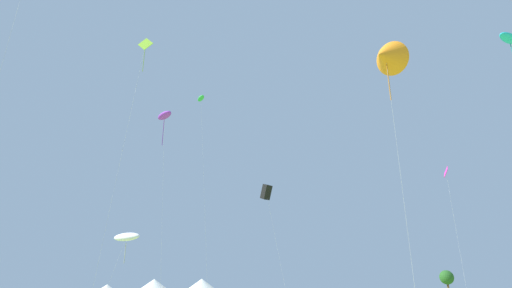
{
  "coord_description": "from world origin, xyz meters",
  "views": [
    {
      "loc": [
        -6.8,
        -3.37,
        2.16
      ],
      "look_at": [
        0.0,
        32.0,
        14.93
      ],
      "focal_mm": 28.25,
      "sensor_mm": 36.0,
      "label": 1
    }
  ],
  "objects_px": {
    "kite_orange_delta": "(386,57)",
    "kite_lime_diamond": "(144,51)",
    "kite_green_parafoil": "(201,99)",
    "kite_cyan_parafoil": "(509,39)",
    "kite_white_parafoil": "(127,237)",
    "kite_magenta_diamond": "(446,175)",
    "tree_distant_left": "(447,278)",
    "kite_black_box": "(266,192)",
    "kite_purple_parafoil": "(164,116)"
  },
  "relations": [
    {
      "from": "kite_purple_parafoil",
      "to": "kite_black_box",
      "type": "bearing_deg",
      "value": -12.96
    },
    {
      "from": "kite_white_parafoil",
      "to": "tree_distant_left",
      "type": "relative_size",
      "value": 1.62
    },
    {
      "from": "kite_green_parafoil",
      "to": "tree_distant_left",
      "type": "distance_m",
      "value": 66.13
    },
    {
      "from": "kite_purple_parafoil",
      "to": "kite_black_box",
      "type": "height_order",
      "value": "kite_purple_parafoil"
    },
    {
      "from": "kite_green_parafoil",
      "to": "kite_lime_diamond",
      "type": "relative_size",
      "value": 1.04
    },
    {
      "from": "kite_black_box",
      "to": "kite_white_parafoil",
      "type": "xyz_separation_m",
      "value": [
        -18.78,
        -0.91,
        -6.92
      ]
    },
    {
      "from": "kite_white_parafoil",
      "to": "kite_lime_diamond",
      "type": "bearing_deg",
      "value": -84.76
    },
    {
      "from": "kite_green_parafoil",
      "to": "kite_white_parafoil",
      "type": "relative_size",
      "value": 3.63
    },
    {
      "from": "kite_purple_parafoil",
      "to": "kite_magenta_diamond",
      "type": "xyz_separation_m",
      "value": [
        38.12,
        -13.43,
        -11.21
      ]
    },
    {
      "from": "kite_lime_diamond",
      "to": "kite_green_parafoil",
      "type": "bearing_deg",
      "value": 65.92
    },
    {
      "from": "kite_orange_delta",
      "to": "tree_distant_left",
      "type": "relative_size",
      "value": 3.73
    },
    {
      "from": "kite_purple_parafoil",
      "to": "kite_white_parafoil",
      "type": "distance_m",
      "value": 20.08
    },
    {
      "from": "kite_lime_diamond",
      "to": "kite_white_parafoil",
      "type": "distance_m",
      "value": 23.85
    },
    {
      "from": "kite_orange_delta",
      "to": "kite_black_box",
      "type": "xyz_separation_m",
      "value": [
        -2.74,
        31.42,
        -3.93
      ]
    },
    {
      "from": "kite_purple_parafoil",
      "to": "kite_green_parafoil",
      "type": "height_order",
      "value": "kite_green_parafoil"
    },
    {
      "from": "kite_lime_diamond",
      "to": "tree_distant_left",
      "type": "distance_m",
      "value": 78.96
    },
    {
      "from": "kite_green_parafoil",
      "to": "kite_black_box",
      "type": "distance_m",
      "value": 20.8
    },
    {
      "from": "kite_cyan_parafoil",
      "to": "kite_black_box",
      "type": "bearing_deg",
      "value": 121.53
    },
    {
      "from": "kite_orange_delta",
      "to": "kite_magenta_diamond",
      "type": "distance_m",
      "value": 29.44
    },
    {
      "from": "kite_cyan_parafoil",
      "to": "tree_distant_left",
      "type": "bearing_deg",
      "value": 62.73
    },
    {
      "from": "kite_cyan_parafoil",
      "to": "tree_distant_left",
      "type": "xyz_separation_m",
      "value": [
        28.67,
        55.62,
        -20.45
      ]
    },
    {
      "from": "tree_distant_left",
      "to": "kite_purple_parafoil",
      "type": "bearing_deg",
      "value": -159.24
    },
    {
      "from": "kite_magenta_diamond",
      "to": "kite_white_parafoil",
      "type": "xyz_separation_m",
      "value": [
        -41.38,
        8.95,
        -8.08
      ]
    },
    {
      "from": "kite_orange_delta",
      "to": "kite_lime_diamond",
      "type": "height_order",
      "value": "kite_lime_diamond"
    },
    {
      "from": "kite_orange_delta",
      "to": "kite_green_parafoil",
      "type": "relative_size",
      "value": 0.63
    },
    {
      "from": "kite_green_parafoil",
      "to": "kite_magenta_diamond",
      "type": "bearing_deg",
      "value": -26.6
    },
    {
      "from": "kite_orange_delta",
      "to": "kite_cyan_parafoil",
      "type": "height_order",
      "value": "kite_cyan_parafoil"
    },
    {
      "from": "kite_purple_parafoil",
      "to": "tree_distant_left",
      "type": "xyz_separation_m",
      "value": [
        61.76,
        23.41,
        -23.52
      ]
    },
    {
      "from": "kite_white_parafoil",
      "to": "tree_distant_left",
      "type": "height_order",
      "value": "kite_white_parafoil"
    },
    {
      "from": "kite_green_parafoil",
      "to": "kite_black_box",
      "type": "bearing_deg",
      "value": -32.96
    },
    {
      "from": "kite_cyan_parafoil",
      "to": "kite_lime_diamond",
      "type": "relative_size",
      "value": 0.79
    },
    {
      "from": "kite_orange_delta",
      "to": "kite_cyan_parafoil",
      "type": "distance_m",
      "value": 16.02
    },
    {
      "from": "kite_orange_delta",
      "to": "kite_magenta_diamond",
      "type": "bearing_deg",
      "value": 47.35
    },
    {
      "from": "kite_white_parafoil",
      "to": "tree_distant_left",
      "type": "bearing_deg",
      "value": 23.21
    },
    {
      "from": "kite_purple_parafoil",
      "to": "kite_white_parafoil",
      "type": "bearing_deg",
      "value": -126.09
    },
    {
      "from": "kite_black_box",
      "to": "kite_lime_diamond",
      "type": "relative_size",
      "value": 0.52
    },
    {
      "from": "kite_white_parafoil",
      "to": "tree_distant_left",
      "type": "distance_m",
      "value": 70.88
    },
    {
      "from": "kite_black_box",
      "to": "kite_white_parafoil",
      "type": "distance_m",
      "value": 20.04
    },
    {
      "from": "kite_purple_parafoil",
      "to": "kite_orange_delta",
      "type": "bearing_deg",
      "value": -62.45
    },
    {
      "from": "tree_distant_left",
      "to": "kite_lime_diamond",
      "type": "bearing_deg",
      "value": -149.06
    },
    {
      "from": "kite_orange_delta",
      "to": "kite_black_box",
      "type": "height_order",
      "value": "kite_orange_delta"
    },
    {
      "from": "kite_cyan_parafoil",
      "to": "kite_white_parafoil",
      "type": "height_order",
      "value": "kite_cyan_parafoil"
    },
    {
      "from": "kite_purple_parafoil",
      "to": "kite_orange_delta",
      "type": "height_order",
      "value": "kite_purple_parafoil"
    },
    {
      "from": "kite_green_parafoil",
      "to": "kite_cyan_parafoil",
      "type": "bearing_deg",
      "value": -51.94
    },
    {
      "from": "kite_orange_delta",
      "to": "kite_lime_diamond",
      "type": "bearing_deg",
      "value": 135.8
    },
    {
      "from": "kite_orange_delta",
      "to": "tree_distant_left",
      "type": "bearing_deg",
      "value": 53.31
    },
    {
      "from": "kite_purple_parafoil",
      "to": "kite_magenta_diamond",
      "type": "distance_m",
      "value": 41.94
    },
    {
      "from": "kite_green_parafoil",
      "to": "tree_distant_left",
      "type": "bearing_deg",
      "value": 20.15
    },
    {
      "from": "kite_orange_delta",
      "to": "kite_green_parafoil",
      "type": "bearing_deg",
      "value": 108.42
    },
    {
      "from": "kite_lime_diamond",
      "to": "kite_orange_delta",
      "type": "bearing_deg",
      "value": -44.2
    }
  ]
}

